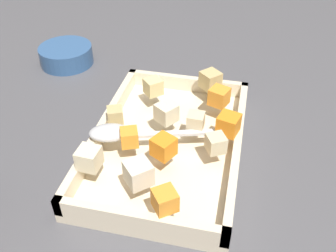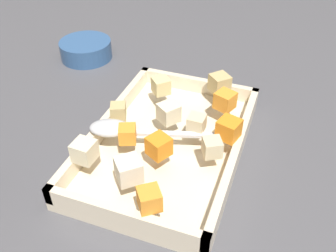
# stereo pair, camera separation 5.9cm
# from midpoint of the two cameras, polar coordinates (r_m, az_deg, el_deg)

# --- Properties ---
(ground_plane) EXTENTS (4.00, 4.00, 0.00)m
(ground_plane) POSITION_cam_midpoint_polar(r_m,az_deg,el_deg) (0.63, 2.11, -3.39)
(ground_plane) COLOR #4C4C51
(baking_dish) EXTENTS (0.35, 0.23, 0.04)m
(baking_dish) POSITION_cam_midpoint_polar(r_m,az_deg,el_deg) (0.62, 2.74, -3.05)
(baking_dish) COLOR beige
(baking_dish) RESTS_ON ground_plane
(carrot_chunk_center) EXTENTS (0.04, 0.04, 0.03)m
(carrot_chunk_center) POSITION_cam_midpoint_polar(r_m,az_deg,el_deg) (0.48, 0.74, -11.19)
(carrot_chunk_center) COLOR orange
(carrot_chunk_center) RESTS_ON baking_dish
(carrot_chunk_mid_left) EXTENTS (0.04, 0.04, 0.03)m
(carrot_chunk_mid_left) POSITION_cam_midpoint_polar(r_m,az_deg,el_deg) (0.55, 1.69, -3.20)
(carrot_chunk_mid_left) COLOR orange
(carrot_chunk_mid_left) RESTS_ON baking_dish
(carrot_chunk_mid_right) EXTENTS (0.03, 0.03, 0.03)m
(carrot_chunk_mid_right) POSITION_cam_midpoint_polar(r_m,az_deg,el_deg) (0.57, -3.26, -1.35)
(carrot_chunk_mid_right) COLOR orange
(carrot_chunk_mid_right) RESTS_ON baking_dish
(carrot_chunk_corner_nw) EXTENTS (0.04, 0.04, 0.03)m
(carrot_chunk_corner_nw) POSITION_cam_midpoint_polar(r_m,az_deg,el_deg) (0.59, 12.07, -0.56)
(carrot_chunk_corner_nw) COLOR orange
(carrot_chunk_corner_nw) RESTS_ON baking_dish
(carrot_chunk_rim_edge) EXTENTS (0.04, 0.04, 0.03)m
(carrot_chunk_rim_edge) POSITION_cam_midpoint_polar(r_m,az_deg,el_deg) (0.65, 11.25, 3.74)
(carrot_chunk_rim_edge) COLOR orange
(carrot_chunk_rim_edge) RESTS_ON baking_dish
(potato_chunk_heap_top) EXTENTS (0.04, 0.04, 0.03)m
(potato_chunk_heap_top) POSITION_cam_midpoint_polar(r_m,az_deg,el_deg) (0.55, 9.77, -3.33)
(potato_chunk_heap_top) COLOR beige
(potato_chunk_heap_top) RESTS_ON baking_dish
(potato_chunk_near_left) EXTENTS (0.04, 0.04, 0.03)m
(potato_chunk_near_left) POSITION_cam_midpoint_polar(r_m,az_deg,el_deg) (0.69, 10.29, 6.34)
(potato_chunk_near_left) COLOR tan
(potato_chunk_near_left) RESTS_ON baking_dish
(potato_chunk_near_spoon) EXTENTS (0.03, 0.03, 0.02)m
(potato_chunk_near_spoon) POSITION_cam_midpoint_polar(r_m,az_deg,el_deg) (0.62, -5.02, 1.96)
(potato_chunk_near_spoon) COLOR tan
(potato_chunk_near_spoon) RESTS_ON baking_dish
(potato_chunk_back_center) EXTENTS (0.04, 0.04, 0.03)m
(potato_chunk_back_center) POSITION_cam_midpoint_polar(r_m,az_deg,el_deg) (0.61, 2.95, 1.93)
(potato_chunk_back_center) COLOR beige
(potato_chunk_back_center) RESTS_ON baking_dish
(potato_chunk_far_left) EXTENTS (0.04, 0.04, 0.03)m
(potato_chunk_far_left) POSITION_cam_midpoint_polar(r_m,az_deg,el_deg) (0.68, 1.43, 6.05)
(potato_chunk_far_left) COLOR #E0CC89
(potato_chunk_far_left) RESTS_ON baking_dish
(potato_chunk_corner_se) EXTENTS (0.03, 0.03, 0.03)m
(potato_chunk_corner_se) POSITION_cam_midpoint_polar(r_m,az_deg,el_deg) (0.54, -9.58, -3.90)
(potato_chunk_corner_se) COLOR beige
(potato_chunk_corner_se) RESTS_ON baking_dish
(potato_chunk_front_center) EXTENTS (0.03, 0.03, 0.03)m
(potato_chunk_front_center) POSITION_cam_midpoint_polar(r_m,az_deg,el_deg) (0.59, 7.19, 0.32)
(potato_chunk_front_center) COLOR beige
(potato_chunk_front_center) RESTS_ON baking_dish
(parsnip_chunk_corner_sw) EXTENTS (0.05, 0.05, 0.03)m
(parsnip_chunk_corner_sw) POSITION_cam_midpoint_polar(r_m,az_deg,el_deg) (0.51, -2.69, -6.83)
(parsnip_chunk_corner_sw) COLOR silver
(parsnip_chunk_corner_sw) RESTS_ON baking_dish
(serving_spoon) EXTENTS (0.09, 0.21, 0.02)m
(serving_spoon) POSITION_cam_midpoint_polar(r_m,az_deg,el_deg) (0.59, -4.69, -0.53)
(serving_spoon) COLOR silver
(serving_spoon) RESTS_ON baking_dish
(small_prep_bowl) EXTENTS (0.12, 0.12, 0.04)m
(small_prep_bowl) POSITION_cam_midpoint_polar(r_m,az_deg,el_deg) (0.89, -10.49, 11.29)
(small_prep_bowl) COLOR #33598C
(small_prep_bowl) RESTS_ON ground_plane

